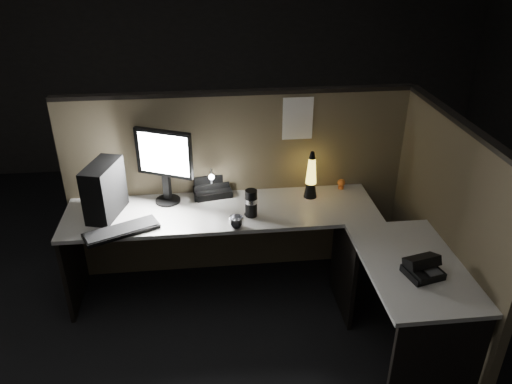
{
  "coord_description": "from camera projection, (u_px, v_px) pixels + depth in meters",
  "views": [
    {
      "loc": [
        -0.25,
        -2.6,
        2.57
      ],
      "look_at": [
        0.08,
        0.35,
        1.0
      ],
      "focal_mm": 35.0,
      "sensor_mm": 36.0,
      "label": 1
    }
  ],
  "objects": [
    {
      "name": "desk",
      "position": [
        272.0,
        251.0,
        3.48
      ],
      "size": [
        2.6,
        1.6,
        0.73
      ],
      "color": "#B4B1AA",
      "rests_on": "ground"
    },
    {
      "name": "pinned_paper",
      "position": [
        298.0,
        119.0,
        3.73
      ],
      "size": [
        0.23,
        0.0,
        0.33
      ],
      "primitive_type": "cube",
      "color": "white",
      "rests_on": "partition_back"
    },
    {
      "name": "pc_tower",
      "position": [
        104.0,
        190.0,
        3.54
      ],
      "size": [
        0.27,
        0.41,
        0.4
      ],
      "primitive_type": "cube",
      "rotation": [
        0.0,
        0.0,
        -0.28
      ],
      "color": "black",
      "rests_on": "desk"
    },
    {
      "name": "keyboard",
      "position": [
        122.0,
        231.0,
        3.4
      ],
      "size": [
        0.53,
        0.37,
        0.02
      ],
      "primitive_type": "cube",
      "rotation": [
        0.0,
        0.0,
        0.44
      ],
      "color": "black",
      "rests_on": "desk"
    },
    {
      "name": "partition_right",
      "position": [
        444.0,
        232.0,
        3.38
      ],
      "size": [
        0.06,
        1.66,
        1.5
      ],
      "primitive_type": "cube",
      "color": "brown",
      "rests_on": "ground"
    },
    {
      "name": "floor",
      "position": [
        251.0,
        341.0,
        3.51
      ],
      "size": [
        6.0,
        6.0,
        0.0
      ],
      "primitive_type": "plane",
      "color": "black",
      "rests_on": "ground"
    },
    {
      "name": "lava_lamp",
      "position": [
        311.0,
        178.0,
        3.79
      ],
      "size": [
        0.1,
        0.1,
        0.38
      ],
      "color": "black",
      "rests_on": "desk"
    },
    {
      "name": "monitor",
      "position": [
        164.0,
        159.0,
        3.65
      ],
      "size": [
        0.42,
        0.22,
        0.57
      ],
      "rotation": [
        0.0,
        0.0,
        -0.43
      ],
      "color": "black",
      "rests_on": "desk"
    },
    {
      "name": "mouse",
      "position": [
        250.0,
        214.0,
        3.6
      ],
      "size": [
        0.08,
        0.06,
        0.03
      ],
      "primitive_type": "ellipsoid",
      "rotation": [
        0.0,
        0.0,
        0.06
      ],
      "color": "black",
      "rests_on": "desk"
    },
    {
      "name": "figurine",
      "position": [
        341.0,
        183.0,
        3.96
      ],
      "size": [
        0.06,
        0.06,
        0.06
      ],
      "primitive_type": "sphere",
      "color": "orange",
      "rests_on": "desk"
    },
    {
      "name": "travel_mug",
      "position": [
        251.0,
        203.0,
        3.56
      ],
      "size": [
        0.09,
        0.09,
        0.21
      ],
      "primitive_type": "cylinder",
      "color": "black",
      "rests_on": "desk"
    },
    {
      "name": "partition_back",
      "position": [
        238.0,
        186.0,
        3.98
      ],
      "size": [
        2.66,
        0.06,
        1.5
      ],
      "primitive_type": "cube",
      "color": "brown",
      "rests_on": "ground"
    },
    {
      "name": "steel_mug",
      "position": [
        236.0,
        223.0,
        3.44
      ],
      "size": [
        0.14,
        0.14,
        0.09
      ],
      "primitive_type": "imported",
      "rotation": [
        0.0,
        0.0,
        0.4
      ],
      "color": "silver",
      "rests_on": "desk"
    },
    {
      "name": "organizer",
      "position": [
        212.0,
        187.0,
        3.9
      ],
      "size": [
        0.32,
        0.29,
        0.21
      ],
      "rotation": [
        0.0,
        0.0,
        0.19
      ],
      "color": "black",
      "rests_on": "desk"
    },
    {
      "name": "room_shell",
      "position": [
        249.0,
        123.0,
        2.75
      ],
      "size": [
        6.0,
        6.0,
        6.0
      ],
      "color": "silver",
      "rests_on": "ground"
    },
    {
      "name": "clip_lamp",
      "position": [
        212.0,
        181.0,
        3.81
      ],
      "size": [
        0.04,
        0.17,
        0.22
      ],
      "color": "white",
      "rests_on": "desk"
    },
    {
      "name": "desk_phone",
      "position": [
        422.0,
        268.0,
        2.98
      ],
      "size": [
        0.24,
        0.24,
        0.12
      ],
      "rotation": [
        0.0,
        0.0,
        0.23
      ],
      "color": "black",
      "rests_on": "desk"
    }
  ]
}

